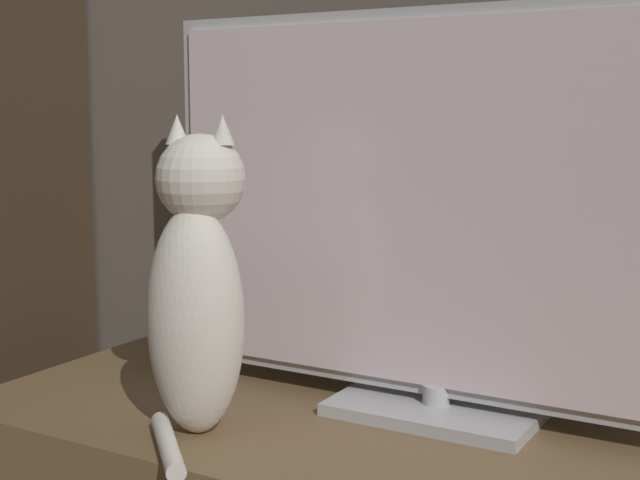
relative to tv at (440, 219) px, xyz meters
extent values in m
cube|color=#B7B7BC|center=(0.00, 0.00, -0.31)|extent=(0.33, 0.20, 0.02)
cylinder|color=#B7B7BC|center=(0.00, 0.00, -0.28)|extent=(0.04, 0.04, 0.03)
cube|color=#B7B7BC|center=(0.00, 0.00, 0.02)|extent=(0.99, 0.02, 0.61)
cube|color=silver|center=(0.00, -0.01, 0.02)|extent=(0.96, 0.01, 0.58)
ellipsoid|color=silver|center=(-0.29, -0.26, -0.15)|extent=(0.17, 0.16, 0.35)
ellipsoid|color=black|center=(-0.30, -0.21, -0.16)|extent=(0.09, 0.06, 0.19)
sphere|color=silver|center=(-0.29, -0.23, 0.07)|extent=(0.16, 0.16, 0.14)
cone|color=silver|center=(-0.33, -0.24, 0.14)|extent=(0.04, 0.04, 0.04)
cone|color=silver|center=(-0.26, -0.22, 0.14)|extent=(0.04, 0.04, 0.04)
cylinder|color=silver|center=(-0.27, -0.35, -0.31)|extent=(0.17, 0.17, 0.03)
cube|color=#3D2D1E|center=(-0.93, 0.04, 0.11)|extent=(0.03, 0.28, 1.82)
camera|label=1|loc=(0.53, -1.30, 0.17)|focal=50.00mm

